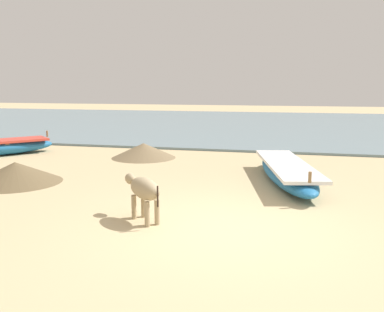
{
  "coord_description": "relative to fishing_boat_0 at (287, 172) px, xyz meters",
  "views": [
    {
      "loc": [
        0.86,
        -5.93,
        2.13
      ],
      "look_at": [
        -1.27,
        2.82,
        0.6
      ],
      "focal_mm": 38.66,
      "sensor_mm": 36.0,
      "label": 1
    }
  ],
  "objects": [
    {
      "name": "debris_pile_1",
      "position": [
        -5.86,
        -1.49,
        -0.01
      ],
      "size": [
        2.83,
        2.83,
        0.47
      ],
      "primitive_type": "cone",
      "rotation": [
        0.0,
        0.0,
        0.72
      ],
      "color": "brown",
      "rests_on": "ground"
    },
    {
      "name": "ground",
      "position": [
        -0.78,
        -3.36,
        -0.24
      ],
      "size": [
        80.0,
        80.0,
        0.0
      ],
      "primitive_type": "plane",
      "color": "tan"
    },
    {
      "name": "calf_near_dun",
      "position": [
        -2.16,
        -3.31,
        0.27
      ],
      "size": [
        0.93,
        0.89,
        0.71
      ],
      "rotation": [
        0.0,
        0.0,
        2.4
      ],
      "color": "tan",
      "rests_on": "ground"
    },
    {
      "name": "sea_water",
      "position": [
        -0.78,
        13.95,
        -0.2
      ],
      "size": [
        60.0,
        20.0,
        0.08
      ],
      "primitive_type": "cube",
      "color": "slate",
      "rests_on": "ground"
    },
    {
      "name": "debris_pile_0",
      "position": [
        -4.22,
        2.25,
        -0.02
      ],
      "size": [
        2.45,
        2.45,
        0.44
      ],
      "primitive_type": "cone",
      "rotation": [
        0.0,
        0.0,
        5.05
      ],
      "color": "#7A6647",
      "rests_on": "ground"
    },
    {
      "name": "fishing_boat_0",
      "position": [
        0.0,
        0.0,
        0.0
      ],
      "size": [
        1.78,
        4.24,
        0.64
      ],
      "rotation": [
        0.0,
        0.0,
        4.94
      ],
      "color": "#1E669E",
      "rests_on": "ground"
    }
  ]
}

